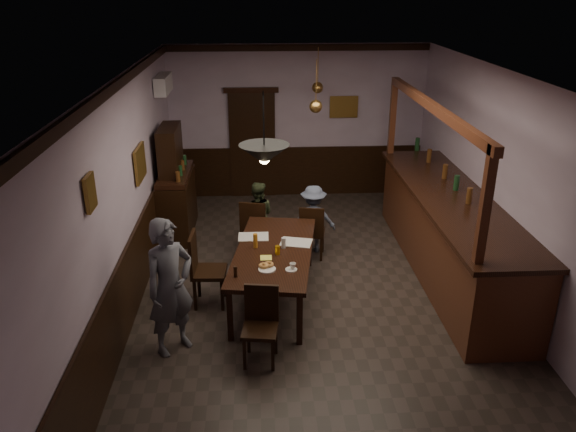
{
  "coord_description": "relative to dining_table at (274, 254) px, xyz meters",
  "views": [
    {
      "loc": [
        -0.81,
        -6.87,
        4.07
      ],
      "look_at": [
        -0.42,
        0.07,
        1.15
      ],
      "focal_mm": 35.0,
      "sensor_mm": 36.0,
      "label": 1
    }
  ],
  "objects": [
    {
      "name": "room",
      "position": [
        0.62,
        0.13,
        0.81
      ],
      "size": [
        5.01,
        8.01,
        3.01
      ],
      "color": "#2D2621",
      "rests_on": "ground"
    },
    {
      "name": "dining_table",
      "position": [
        0.0,
        0.0,
        0.0
      ],
      "size": [
        1.32,
        2.32,
        0.75
      ],
      "rotation": [
        0.0,
        0.0,
        -0.15
      ],
      "color": "black",
      "rests_on": "ground"
    },
    {
      "name": "chair_far_left",
      "position": [
        -0.26,
        1.33,
        -0.17
      ],
      "size": [
        0.5,
        0.5,
        0.95
      ],
      "rotation": [
        0.0,
        0.0,
        2.89
      ],
      "color": "black",
      "rests_on": "ground"
    },
    {
      "name": "chair_far_right",
      "position": [
        0.63,
        1.2,
        -0.2
      ],
      "size": [
        0.45,
        0.45,
        0.89
      ],
      "rotation": [
        0.0,
        0.0,
        2.95
      ],
      "color": "black",
      "rests_on": "ground"
    },
    {
      "name": "chair_near",
      "position": [
        -0.2,
        -1.31,
        -0.19
      ],
      "size": [
        0.44,
        0.44,
        0.91
      ],
      "rotation": [
        0.0,
        0.0,
        -0.14
      ],
      "color": "black",
      "rests_on": "ground"
    },
    {
      "name": "chair_side",
      "position": [
        -0.95,
        -0.07,
        -0.12
      ],
      "size": [
        0.47,
        0.47,
        1.03
      ],
      "rotation": [
        0.0,
        0.0,
        1.52
      ],
      "color": "black",
      "rests_on": "ground"
    },
    {
      "name": "person_standing",
      "position": [
        -1.22,
        -1.08,
        0.15
      ],
      "size": [
        0.72,
        0.71,
        1.68
      ],
      "primitive_type": "imported",
      "rotation": [
        0.0,
        0.0,
        0.72
      ],
      "color": "#585964",
      "rests_on": "ground"
    },
    {
      "name": "person_seated_left",
      "position": [
        -0.21,
        1.6,
        -0.11
      ],
      "size": [
        0.58,
        0.47,
        1.15
      ],
      "primitive_type": "imported",
      "rotation": [
        0.0,
        0.0,
        3.08
      ],
      "color": "#394328",
      "rests_on": "ground"
    },
    {
      "name": "person_seated_right",
      "position": [
        0.68,
        1.47,
        -0.13
      ],
      "size": [
        0.74,
        0.45,
        1.12
      ],
      "primitive_type": "imported",
      "rotation": [
        0.0,
        0.0,
        3.1
      ],
      "color": "slate",
      "rests_on": "ground"
    },
    {
      "name": "newspaper_left",
      "position": [
        -0.27,
        0.42,
        0.07
      ],
      "size": [
        0.42,
        0.3,
        0.01
      ],
      "primitive_type": "cube",
      "rotation": [
        0.0,
        0.0,
        -0.01
      ],
      "color": "silver",
      "rests_on": "dining_table"
    },
    {
      "name": "newspaper_right",
      "position": [
        0.31,
        0.2,
        0.07
      ],
      "size": [
        0.48,
        0.4,
        0.01
      ],
      "primitive_type": "cube",
      "rotation": [
        0.0,
        0.0,
        -0.25
      ],
      "color": "silver",
      "rests_on": "dining_table"
    },
    {
      "name": "napkin",
      "position": [
        -0.11,
        -0.23,
        0.07
      ],
      "size": [
        0.17,
        0.17,
        0.0
      ],
      "primitive_type": "cube",
      "rotation": [
        0.0,
        0.0,
        -0.15
      ],
      "color": "#F9F75B",
      "rests_on": "dining_table"
    },
    {
      "name": "saucer",
      "position": [
        0.19,
        -0.58,
        0.07
      ],
      "size": [
        0.15,
        0.15,
        0.01
      ],
      "primitive_type": "cylinder",
      "color": "white",
      "rests_on": "dining_table"
    },
    {
      "name": "coffee_cup",
      "position": [
        0.21,
        -0.57,
        0.11
      ],
      "size": [
        0.09,
        0.09,
        0.07
      ],
      "primitive_type": "imported",
      "rotation": [
        0.0,
        0.0,
        -0.15
      ],
      "color": "white",
      "rests_on": "saucer"
    },
    {
      "name": "pastry_plate",
      "position": [
        -0.11,
        -0.56,
        0.07
      ],
      "size": [
        0.22,
        0.22,
        0.01
      ],
      "primitive_type": "cylinder",
      "color": "white",
      "rests_on": "dining_table"
    },
    {
      "name": "pastry_ring_a",
      "position": [
        -0.14,
        -0.51,
        0.1
      ],
      "size": [
        0.13,
        0.13,
        0.04
      ],
      "primitive_type": "torus",
      "color": "#C68C47",
      "rests_on": "pastry_plate"
    },
    {
      "name": "pastry_ring_b",
      "position": [
        -0.08,
        -0.48,
        0.1
      ],
      "size": [
        0.13,
        0.13,
        0.04
      ],
      "primitive_type": "torus",
      "color": "#C68C47",
      "rests_on": "pastry_plate"
    },
    {
      "name": "soda_can",
      "position": [
        0.04,
        -0.14,
        0.12
      ],
      "size": [
        0.07,
        0.07,
        0.12
      ],
      "primitive_type": "cylinder",
      "color": "#F9A714",
      "rests_on": "dining_table"
    },
    {
      "name": "beer_glass",
      "position": [
        -0.25,
        0.08,
        0.16
      ],
      "size": [
        0.06,
        0.06,
        0.2
      ],
      "primitive_type": "cylinder",
      "color": "#BF721E",
      "rests_on": "dining_table"
    },
    {
      "name": "water_glass",
      "position": [
        0.13,
        0.05,
        0.14
      ],
      "size": [
        0.06,
        0.06,
        0.15
      ],
      "primitive_type": "cylinder",
      "color": "silver",
      "rests_on": "dining_table"
    },
    {
      "name": "pepper_mill",
      "position": [
        -0.49,
        -0.72,
        0.13
      ],
      "size": [
        0.04,
        0.04,
        0.14
      ],
      "primitive_type": "cylinder",
      "color": "black",
      "rests_on": "dining_table"
    },
    {
      "name": "sideboard",
      "position": [
        -1.6,
        2.34,
        0.07
      ],
      "size": [
        0.51,
        1.42,
        1.88
      ],
      "color": "black",
      "rests_on": "ground"
    },
    {
      "name": "bar_counter",
      "position": [
        2.61,
        0.66,
        -0.04
      ],
      "size": [
        1.06,
        4.57,
        2.56
      ],
      "color": "#492113",
      "rests_on": "ground"
    },
    {
      "name": "door_back",
      "position": [
        -0.28,
        4.08,
        0.36
      ],
      "size": [
        0.9,
        0.06,
        2.1
      ],
      "primitive_type": "cube",
      "color": "black",
      "rests_on": "ground"
    },
    {
      "name": "ac_unit",
      "position": [
        -1.76,
        3.03,
        1.76
      ],
      "size": [
        0.2,
        0.85,
        0.3
      ],
      "color": "white",
      "rests_on": "ground"
    },
    {
      "name": "picture_left_small",
      "position": [
        -1.84,
        -1.47,
        1.46
      ],
      "size": [
        0.04,
        0.28,
        0.36
      ],
      "color": "olive",
      "rests_on": "ground"
    },
    {
      "name": "picture_left_large",
      "position": [
        -1.84,
        0.93,
        1.01
      ],
      "size": [
        0.04,
        0.62,
        0.48
      ],
      "color": "olive",
      "rests_on": "ground"
    },
    {
      "name": "picture_back",
      "position": [
        1.52,
        4.09,
        1.11
      ],
      "size": [
        0.55,
        0.04,
        0.42
      ],
      "color": "olive",
      "rests_on": "ground"
    },
    {
      "name": "pendant_iron",
      "position": [
        -0.12,
        -0.79,
        1.62
      ],
      "size": [
        0.56,
        0.56,
        0.8
      ],
      "color": "black",
      "rests_on": "ground"
    },
    {
      "name": "pendant_brass_mid",
      "position": [
        0.72,
        1.77,
        1.61
      ],
      "size": [
        0.2,
        0.2,
        0.81
      ],
      "color": "#BF8C3F",
      "rests_on": "ground"
    },
    {
      "name": "pendant_brass_far",
      "position": [
        0.92,
        3.39,
        1.61
      ],
      "size": [
        0.2,
        0.2,
        0.81
      ],
      "color": "#BF8C3F",
      "rests_on": "ground"
    }
  ]
}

